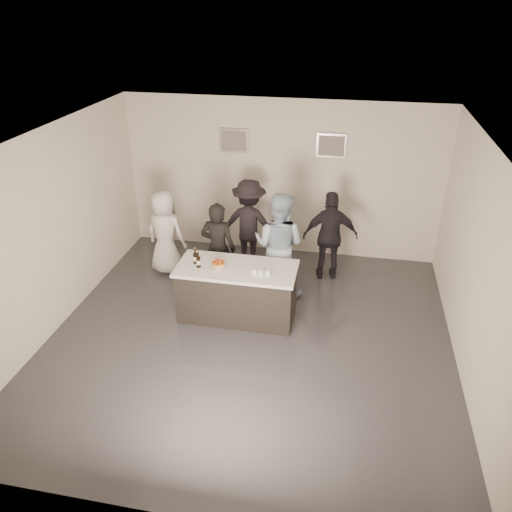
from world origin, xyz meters
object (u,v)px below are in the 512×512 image
(person_main_black, at_px, (218,248))
(bar_counter, at_px, (237,292))
(beer_bottle_a, at_px, (195,256))
(person_guest_left, at_px, (165,233))
(person_guest_back, at_px, (249,224))
(person_guest_right, at_px, (330,236))
(beer_bottle_b, at_px, (198,260))
(cake, at_px, (218,265))
(person_main_blue, at_px, (279,245))

(person_main_black, bearing_deg, bar_counter, 127.06)
(beer_bottle_a, bearing_deg, person_guest_left, 128.66)
(person_main_black, bearing_deg, person_guest_back, -105.55)
(person_main_black, height_order, person_guest_left, person_main_black)
(person_guest_back, bearing_deg, beer_bottle_a, 75.56)
(person_guest_right, bearing_deg, beer_bottle_b, 31.37)
(bar_counter, relative_size, beer_bottle_a, 7.15)
(bar_counter, bearing_deg, person_guest_back, 95.25)
(cake, bearing_deg, person_guest_right, 44.49)
(cake, xyz_separation_m, person_main_black, (-0.21, 0.77, -0.12))
(person_main_blue, xyz_separation_m, person_guest_back, (-0.68, 0.86, -0.06))
(person_guest_back, bearing_deg, person_main_blue, 130.48)
(person_main_blue, bearing_deg, bar_counter, 71.31)
(person_main_black, bearing_deg, beer_bottle_b, 86.70)
(bar_counter, relative_size, person_guest_right, 1.12)
(person_main_black, height_order, person_guest_back, person_guest_back)
(beer_bottle_a, xyz_separation_m, person_guest_right, (2.00, 1.53, -0.20))
(beer_bottle_a, height_order, person_main_black, person_main_black)
(beer_bottle_a, relative_size, beer_bottle_b, 1.00)
(cake, relative_size, person_guest_right, 0.12)
(beer_bottle_a, relative_size, person_main_black, 0.16)
(person_main_black, bearing_deg, person_guest_left, -20.01)
(bar_counter, bearing_deg, person_main_black, 124.25)
(person_main_blue, relative_size, person_guest_right, 1.11)
(bar_counter, relative_size, person_main_blue, 1.02)
(beer_bottle_b, xyz_separation_m, person_guest_right, (1.92, 1.64, -0.20))
(person_main_black, relative_size, person_guest_back, 0.96)
(person_main_black, bearing_deg, beer_bottle_a, 79.26)
(beer_bottle_b, relative_size, person_guest_back, 0.15)
(cake, distance_m, person_guest_left, 1.83)
(person_main_black, xyz_separation_m, person_guest_right, (1.83, 0.82, 0.01))
(bar_counter, relative_size, cake, 9.03)
(beer_bottle_a, relative_size, person_guest_left, 0.17)
(cake, xyz_separation_m, person_main_blue, (0.80, 0.91, -0.02))
(person_main_black, bearing_deg, person_main_blue, -169.49)
(person_guest_left, bearing_deg, person_main_blue, -176.15)
(beer_bottle_b, relative_size, person_main_black, 0.16)
(person_guest_left, bearing_deg, cake, 149.73)
(beer_bottle_a, relative_size, person_guest_back, 0.15)
(bar_counter, bearing_deg, person_guest_right, 48.72)
(beer_bottle_a, relative_size, person_guest_right, 0.16)
(beer_bottle_b, bearing_deg, person_guest_back, 77.04)
(beer_bottle_b, bearing_deg, person_main_blue, 41.05)
(person_main_blue, xyz_separation_m, person_guest_left, (-2.13, 0.33, -0.13))
(beer_bottle_b, relative_size, person_guest_right, 0.16)
(beer_bottle_b, height_order, person_guest_left, person_guest_left)
(person_guest_back, bearing_deg, beer_bottle_b, 78.98)
(beer_bottle_a, height_order, person_guest_left, person_guest_left)
(person_main_black, xyz_separation_m, person_guest_back, (0.33, 0.99, 0.03))
(beer_bottle_a, xyz_separation_m, person_main_blue, (1.19, 0.85, -0.11))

